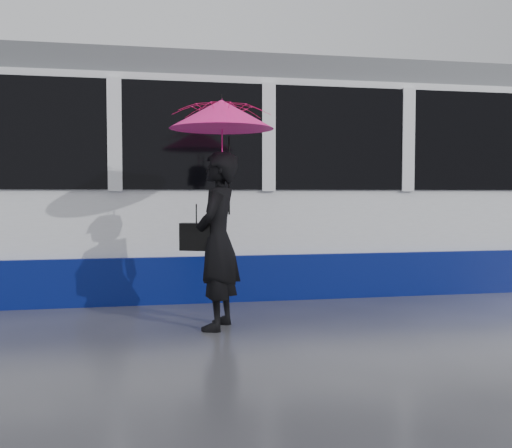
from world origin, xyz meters
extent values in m
plane|color=#2F2F35|center=(0.00, 0.00, 0.00)|extent=(90.00, 90.00, 0.00)
cube|color=#3F3D38|center=(0.00, 1.78, 0.01)|extent=(34.00, 0.07, 0.02)
cube|color=#3F3D38|center=(0.00, 3.22, 0.01)|extent=(34.00, 0.07, 0.02)
cube|color=white|center=(-1.23, 2.50, 1.52)|extent=(24.00, 2.40, 2.95)
cube|color=navy|center=(-1.23, 2.50, 0.31)|extent=(24.00, 2.56, 0.62)
cube|color=black|center=(-1.23, 2.50, 2.20)|extent=(23.00, 2.48, 1.40)
cube|color=#53565A|center=(-1.23, 2.50, 3.17)|extent=(23.60, 2.20, 0.35)
imported|color=black|center=(-0.60, -0.20, 0.94)|extent=(0.68, 0.81, 1.89)
imported|color=#E6138B|center=(-0.55, -0.20, 1.99)|extent=(1.35, 1.36, 0.94)
cone|color=#E6138B|center=(-0.55, -0.20, 2.28)|extent=(1.45, 1.45, 0.31)
cylinder|color=black|center=(-0.55, -0.20, 2.46)|extent=(0.01, 0.01, 0.07)
cylinder|color=black|center=(-0.47, -0.17, 1.63)|extent=(0.02, 0.02, 0.83)
cube|color=black|center=(-0.82, -0.18, 0.99)|extent=(0.37, 0.26, 0.29)
cylinder|color=black|center=(-0.82, -0.18, 1.22)|extent=(0.01, 0.01, 0.18)
camera|label=1|loc=(-1.33, -6.22, 1.44)|focal=40.00mm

